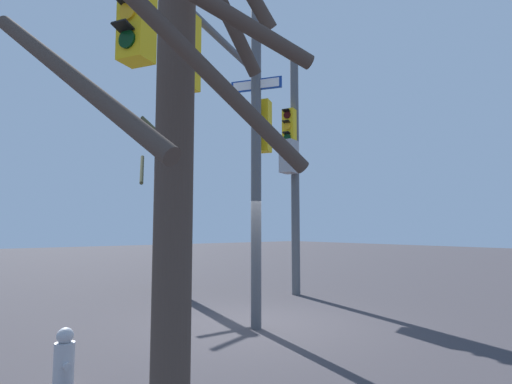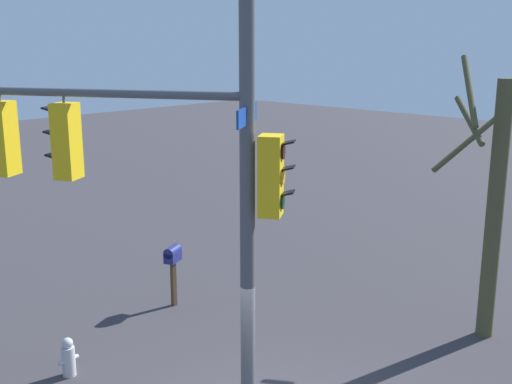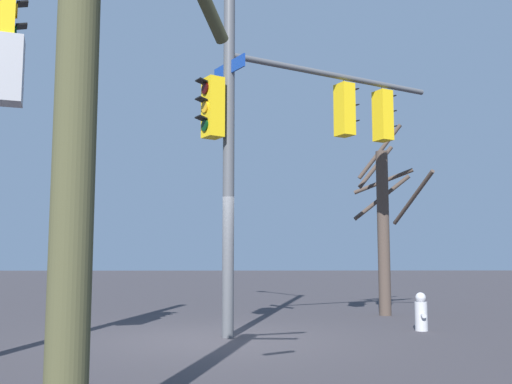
# 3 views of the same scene
# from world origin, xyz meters

# --- Properties ---
(ground_plane) EXTENTS (80.00, 80.00, 0.00)m
(ground_plane) POSITION_xyz_m (0.00, 0.00, 0.00)
(ground_plane) COLOR #363337
(main_signal_pole_assembly) EXTENTS (3.16, 5.96, 8.57)m
(main_signal_pole_assembly) POSITION_xyz_m (-0.88, 1.10, 4.69)
(main_signal_pole_assembly) COLOR #4C4F54
(main_signal_pole_assembly) RESTS_ON ground
(fire_hydrant) EXTENTS (0.38, 0.24, 0.73)m
(fire_hydrant) POSITION_xyz_m (-1.05, 3.96, 0.34)
(fire_hydrant) COLOR #B2B2B7
(fire_hydrant) RESTS_ON ground
(bare_tree_behind_pole) EXTENTS (2.17, 1.35, 5.60)m
(bare_tree_behind_pole) POSITION_xyz_m (5.65, -0.67, 2.79)
(bare_tree_behind_pole) COLOR #45452C
(bare_tree_behind_pole) RESTS_ON ground
(bare_tree_across_street) EXTENTS (1.72, 1.72, 4.79)m
(bare_tree_across_street) POSITION_xyz_m (-3.88, 3.98, 2.27)
(bare_tree_across_street) COLOR #443831
(bare_tree_across_street) RESTS_ON ground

